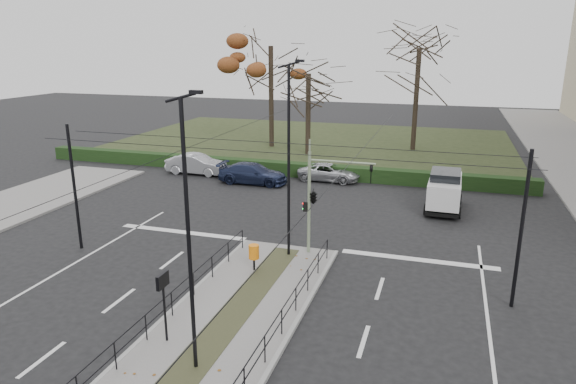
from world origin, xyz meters
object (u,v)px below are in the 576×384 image
parked_car_third (253,173)px  parked_car_fourth (329,172)px  rust_tree (271,46)px  white_van (445,190)px  bare_tree_center (419,56)px  bare_tree_near (308,80)px  info_panel (163,288)px  streetlamp_median_near (189,237)px  traffic_light (315,195)px  parked_car_second (197,164)px  streetlamp_median_far (289,161)px  litter_bin (254,252)px

parked_car_third → parked_car_fourth: size_ratio=1.11×
rust_tree → white_van: bearing=-43.4°
bare_tree_center → bare_tree_near: bearing=-151.2°
bare_tree_center → info_panel: bearing=-98.6°
rust_tree → streetlamp_median_near: bearing=-74.6°
traffic_light → parked_car_second: (-12.41, 12.48, -2.15)m
traffic_light → bare_tree_near: size_ratio=0.51×
parked_car_fourth → parked_car_second: bearing=98.0°
info_panel → parked_car_third: 20.33m
parked_car_fourth → rust_tree: (-8.04, 10.60, 8.68)m
streetlamp_median_far → rust_tree: (-9.40, 24.70, 4.73)m
parked_car_second → rust_tree: 14.55m
streetlamp_median_far → parked_car_second: size_ratio=1.90×
streetlamp_median_near → parked_car_third: bearing=106.6°
parked_car_fourth → rust_tree: size_ratio=0.36×
streetlamp_median_near → parked_car_second: (-11.25, 22.06, -3.55)m
bare_tree_near → white_van: bearing=-47.3°
info_panel → streetlamp_median_near: streetlamp_median_near is taller
bare_tree_near → parked_car_third: bearing=-96.1°
info_panel → bare_tree_center: bare_tree_center is taller
traffic_light → white_van: (5.58, 8.95, -1.68)m
parked_car_fourth → bare_tree_center: bearing=-18.5°
litter_bin → white_van: white_van is taller
traffic_light → streetlamp_median_far: size_ratio=0.55×
info_panel → bare_tree_center: bearing=81.4°
traffic_light → bare_tree_near: bearing=106.0°
info_panel → parked_car_second: (-9.65, 21.05, -1.25)m
info_panel → litter_bin: bearing=82.6°
info_panel → bare_tree_near: bearing=96.5°
litter_bin → rust_tree: bearing=107.6°
parked_car_second → bare_tree_center: bearing=-47.2°
parked_car_fourth → bare_tree_near: (-3.83, 8.23, 5.93)m
litter_bin → info_panel: bearing=-97.4°
parked_car_fourth → rust_tree: bearing=39.4°
info_panel → white_van: info_panel is taller
parked_car_third → parked_car_fourth: 5.48m
traffic_light → info_panel: traffic_light is taller
traffic_light → streetlamp_median_near: 9.76m
info_panel → white_van: (8.34, 17.52, -0.78)m
parked_car_second → parked_car_fourth: parked_car_second is taller
traffic_light → parked_car_fourth: (-2.40, 13.50, -2.29)m
traffic_light → parked_car_third: 13.56m
litter_bin → streetlamp_median_near: bearing=-83.3°
bare_tree_near → rust_tree: bearing=150.7°
traffic_light → rust_tree: (-10.44, 24.10, 6.39)m
traffic_light → streetlamp_median_near: size_ratio=0.58×
parked_car_third → rust_tree: size_ratio=0.41×
streetlamp_median_near → parked_car_second: bearing=117.0°
streetlamp_median_far → parked_car_second: 17.74m
white_van → traffic_light: bearing=-122.0°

